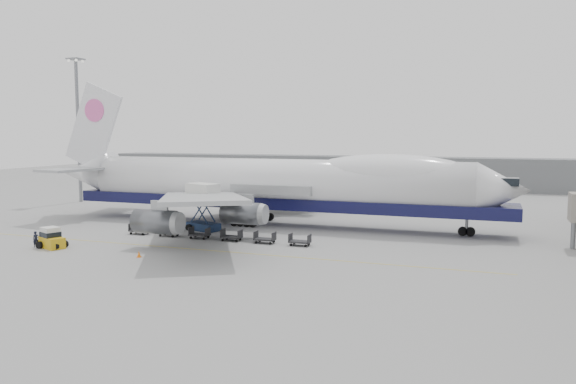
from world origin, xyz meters
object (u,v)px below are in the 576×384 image
at_px(baggage_tug, 51,239).
at_px(ground_worker, 36,239).
at_px(catering_truck, 203,204).
at_px(airliner, 277,183).

bearing_deg(baggage_tug, ground_worker, -149.71).
distance_m(catering_truck, ground_worker, 19.88).
distance_m(airliner, baggage_tug, 28.91).
xyz_separation_m(airliner, ground_worker, (-19.36, -22.81, -4.76)).
bearing_deg(airliner, baggage_tug, -127.76).
relative_size(airliner, baggage_tug, 19.50).
bearing_deg(baggage_tug, airliner, 74.93).
bearing_deg(airliner, catering_truck, -136.11).
height_order(airliner, catering_truck, airliner).
xyz_separation_m(baggage_tug, ground_worker, (-1.88, -0.25, -0.12)).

